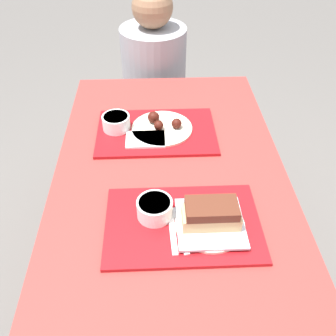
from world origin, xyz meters
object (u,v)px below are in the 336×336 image
(bowl_coleslaw_far, at_px, (116,122))
(person_seated_across, at_px, (154,65))
(wings_plate_far, at_px, (162,126))
(tray_near, at_px, (183,224))
(tray_far, at_px, (156,132))
(brisket_sandwich_plate, at_px, (211,218))
(bowl_coleslaw_near, at_px, (155,208))

(bowl_coleslaw_far, relative_size, person_seated_across, 0.16)
(bowl_coleslaw_far, distance_m, person_seated_across, 0.66)
(wings_plate_far, bearing_deg, bowl_coleslaw_far, 177.01)
(tray_near, height_order, bowl_coleslaw_far, bowl_coleslaw_far)
(tray_near, xyz_separation_m, tray_far, (-0.07, 0.46, 0.00))
(tray_far, xyz_separation_m, person_seated_across, (-0.00, 0.66, -0.05))
(brisket_sandwich_plate, relative_size, bowl_coleslaw_far, 1.91)
(person_seated_across, bearing_deg, tray_near, -86.50)
(brisket_sandwich_plate, height_order, bowl_coleslaw_far, brisket_sandwich_plate)
(wings_plate_far, height_order, person_seated_across, person_seated_across)
(brisket_sandwich_plate, distance_m, wings_plate_far, 0.50)
(bowl_coleslaw_near, height_order, bowl_coleslaw_far, same)
(tray_near, distance_m, person_seated_across, 1.12)
(tray_near, relative_size, bowl_coleslaw_near, 4.29)
(tray_near, relative_size, bowl_coleslaw_far, 4.29)
(person_seated_across, bearing_deg, bowl_coleslaw_near, -90.61)
(tray_far, relative_size, bowl_coleslaw_far, 4.29)
(tray_near, distance_m, tray_far, 0.46)
(bowl_coleslaw_near, distance_m, wings_plate_far, 0.44)
(tray_near, relative_size, wings_plate_far, 1.94)
(tray_far, relative_size, wings_plate_far, 1.94)
(bowl_coleslaw_near, distance_m, brisket_sandwich_plate, 0.16)
(tray_far, distance_m, brisket_sandwich_plate, 0.49)
(bowl_coleslaw_near, relative_size, person_seated_across, 0.16)
(bowl_coleslaw_far, bearing_deg, brisket_sandwich_plate, -59.22)
(tray_far, xyz_separation_m, brisket_sandwich_plate, (0.14, -0.47, 0.04))
(wings_plate_far, distance_m, person_seated_across, 0.65)
(wings_plate_far, bearing_deg, tray_near, -84.38)
(brisket_sandwich_plate, distance_m, bowl_coleslaw_far, 0.57)
(bowl_coleslaw_near, bearing_deg, brisket_sandwich_plate, -16.87)
(tray_near, bearing_deg, brisket_sandwich_plate, -10.40)
(bowl_coleslaw_far, xyz_separation_m, person_seated_across, (0.15, 0.63, -0.08))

